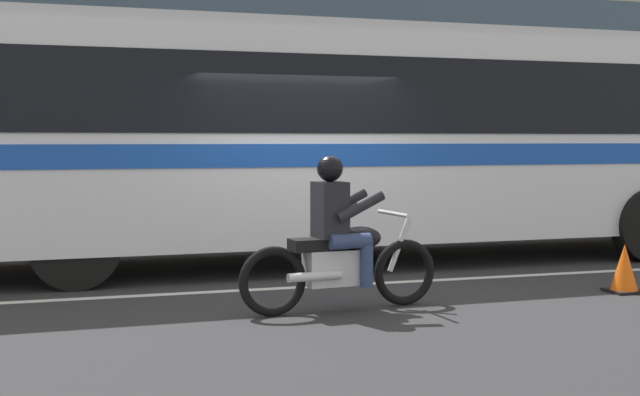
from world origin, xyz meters
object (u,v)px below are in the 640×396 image
(fire_hydrant, at_px, (21,217))
(traffic_cone, at_px, (624,270))
(transit_bus, at_px, (377,128))
(motorcycle_with_rider, at_px, (340,246))

(fire_hydrant, distance_m, traffic_cone, 8.87)
(transit_bus, distance_m, motorcycle_with_rider, 3.76)
(transit_bus, height_order, fire_hydrant, transit_bus)
(motorcycle_with_rider, bearing_deg, transit_bus, 63.61)
(transit_bus, bearing_deg, traffic_cone, -59.97)
(motorcycle_with_rider, height_order, fire_hydrant, motorcycle_with_rider)
(traffic_cone, bearing_deg, transit_bus, 120.03)
(transit_bus, xyz_separation_m, traffic_cone, (1.81, -3.14, -1.63))
(traffic_cone, bearing_deg, fire_hydrant, 139.31)
(motorcycle_with_rider, bearing_deg, traffic_cone, 0.79)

